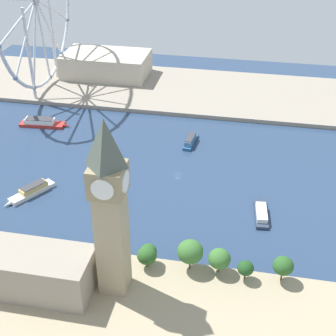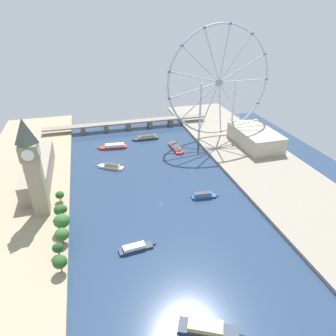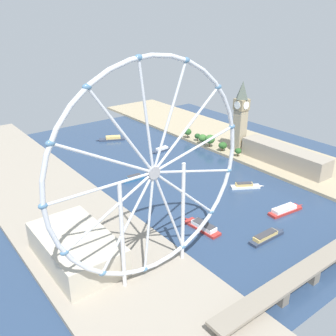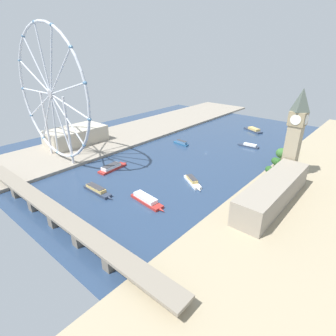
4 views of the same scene
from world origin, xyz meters
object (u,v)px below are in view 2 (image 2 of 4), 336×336
(tour_boat_0, at_px, (208,328))
(tour_boat_5, at_px, (114,146))
(tour_boat_1, at_px, (146,138))
(tour_boat_6, at_px, (176,147))
(parliament_block, at_px, (39,170))
(riverside_hall, at_px, (255,137))
(river_bridge, at_px, (128,123))
(tour_boat_2, at_px, (136,248))
(tour_boat_3, at_px, (204,196))
(clock_tower, at_px, (33,167))
(tour_boat_4, at_px, (111,166))
(ferris_wheel, at_px, (219,83))

(tour_boat_0, height_order, tour_boat_5, tour_boat_5)
(tour_boat_1, bearing_deg, tour_boat_6, 126.74)
(tour_boat_5, height_order, tour_boat_6, tour_boat_6)
(parliament_block, distance_m, tour_boat_6, 153.48)
(riverside_hall, bearing_deg, tour_boat_1, 154.88)
(riverside_hall, bearing_deg, river_bridge, 143.60)
(tour_boat_2, xyz_separation_m, tour_boat_3, (69.83, 48.15, 0.53))
(clock_tower, relative_size, tour_boat_5, 2.13)
(tour_boat_4, bearing_deg, riverside_hall, -145.63)
(tour_boat_6, bearing_deg, tour_boat_0, -16.32)
(ferris_wheel, bearing_deg, tour_boat_2, -127.60)
(ferris_wheel, xyz_separation_m, tour_boat_4, (-139.35, -49.23, -68.40))
(tour_boat_3, xyz_separation_m, tour_boat_5, (-65.86, 128.56, 0.00))
(ferris_wheel, bearing_deg, riverside_hall, -49.23)
(ferris_wheel, height_order, riverside_hall, ferris_wheel)
(tour_boat_1, distance_m, tour_boat_2, 198.43)
(ferris_wheel, xyz_separation_m, tour_boat_1, (-87.70, 17.46, -68.25))
(riverside_hall, height_order, tour_boat_2, riverside_hall)
(parliament_block, height_order, tour_boat_4, parliament_block)
(parliament_block, xyz_separation_m, tour_boat_1, (120.33, 76.12, -10.18))
(tour_boat_5, bearing_deg, river_bridge, -108.13)
(clock_tower, height_order, tour_boat_2, clock_tower)
(tour_boat_3, bearing_deg, riverside_hall, 46.77)
(river_bridge, relative_size, tour_boat_0, 6.24)
(ferris_wheel, bearing_deg, tour_boat_1, 168.74)
(tour_boat_5, xyz_separation_m, tour_boat_6, (71.36, -22.30, 0.02))
(tour_boat_6, bearing_deg, river_bridge, -155.84)
(ferris_wheel, relative_size, tour_boat_6, 3.63)
(tour_boat_0, relative_size, tour_boat_5, 0.96)
(river_bridge, bearing_deg, tour_boat_0, -90.92)
(tour_boat_6, bearing_deg, clock_tower, -59.97)
(tour_boat_1, bearing_deg, tour_boat_0, 85.89)
(tour_boat_0, relative_size, tour_boat_1, 0.99)
(tour_boat_6, bearing_deg, tour_boat_5, -111.27)
(tour_boat_4, relative_size, tour_boat_5, 0.78)
(parliament_block, relative_size, tour_boat_0, 2.72)
(tour_boat_2, distance_m, tour_boat_4, 126.10)
(riverside_hall, relative_size, river_bridge, 0.31)
(tour_boat_4, bearing_deg, tour_boat_1, -96.52)
(riverside_hall, xyz_separation_m, river_bridge, (-138.13, 101.83, -4.72))
(tour_boat_4, bearing_deg, tour_boat_6, -129.17)
(parliament_block, distance_m, tour_boat_2, 138.03)
(river_bridge, relative_size, tour_boat_4, 7.66)
(clock_tower, height_order, tour_boat_1, clock_tower)
(river_bridge, distance_m, tour_boat_4, 116.99)
(riverside_hall, distance_m, tour_boat_4, 174.17)
(clock_tower, bearing_deg, tour_boat_2, -42.30)
(river_bridge, xyz_separation_m, tour_boat_2, (-31.07, -237.37, -5.97))
(river_bridge, xyz_separation_m, tour_boat_5, (-27.10, -60.66, -5.44))
(river_bridge, bearing_deg, ferris_wheel, -30.88)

